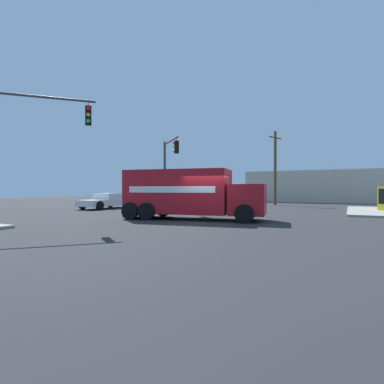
{
  "coord_description": "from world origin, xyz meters",
  "views": [
    {
      "loc": [
        6.9,
        -15.07,
        1.81
      ],
      "look_at": [
        -1.35,
        0.6,
        1.61
      ],
      "focal_mm": 28.22,
      "sensor_mm": 36.0,
      "label": 1
    }
  ],
  "objects_px": {
    "delivery_truck": "(189,194)",
    "traffic_light_primary": "(24,135)",
    "traffic_light_secondary": "(168,164)",
    "utility_pole": "(275,167)",
    "pickup_white": "(106,201)"
  },
  "relations": [
    {
      "from": "traffic_light_primary",
      "to": "pickup_white",
      "type": "height_order",
      "value": "traffic_light_primary"
    },
    {
      "from": "traffic_light_primary",
      "to": "utility_pole",
      "type": "xyz_separation_m",
      "value": [
        6.29,
        24.92,
        -0.11
      ]
    },
    {
      "from": "utility_pole",
      "to": "pickup_white",
      "type": "bearing_deg",
      "value": -132.75
    },
    {
      "from": "delivery_truck",
      "to": "traffic_light_primary",
      "type": "xyz_separation_m",
      "value": [
        -5.22,
        -6.74,
        2.81
      ]
    },
    {
      "from": "delivery_truck",
      "to": "traffic_light_secondary",
      "type": "distance_m",
      "value": 8.2
    },
    {
      "from": "delivery_truck",
      "to": "traffic_light_primary",
      "type": "relative_size",
      "value": 1.34
    },
    {
      "from": "delivery_truck",
      "to": "pickup_white",
      "type": "height_order",
      "value": "delivery_truck"
    },
    {
      "from": "traffic_light_secondary",
      "to": "pickup_white",
      "type": "relative_size",
      "value": 1.14
    },
    {
      "from": "traffic_light_primary",
      "to": "utility_pole",
      "type": "relative_size",
      "value": 0.78
    },
    {
      "from": "traffic_light_primary",
      "to": "utility_pole",
      "type": "distance_m",
      "value": 25.7
    },
    {
      "from": "pickup_white",
      "to": "utility_pole",
      "type": "relative_size",
      "value": 0.64
    },
    {
      "from": "traffic_light_secondary",
      "to": "pickup_white",
      "type": "height_order",
      "value": "traffic_light_secondary"
    },
    {
      "from": "traffic_light_secondary",
      "to": "utility_pole",
      "type": "relative_size",
      "value": 0.73
    },
    {
      "from": "traffic_light_primary",
      "to": "delivery_truck",
      "type": "bearing_deg",
      "value": 52.25
    },
    {
      "from": "traffic_light_primary",
      "to": "utility_pole",
      "type": "bearing_deg",
      "value": 75.84
    }
  ]
}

